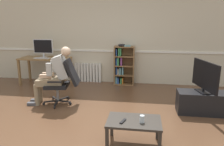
{
  "coord_description": "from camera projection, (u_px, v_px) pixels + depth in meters",
  "views": [
    {
      "loc": [
        0.78,
        -3.38,
        1.73
      ],
      "look_at": [
        0.15,
        0.85,
        0.7
      ],
      "focal_mm": 34.13,
      "sensor_mm": 36.0,
      "label": 1
    }
  ],
  "objects": [
    {
      "name": "spare_remote",
      "position": [
        123.0,
        121.0,
        2.94
      ],
      "size": [
        0.08,
        0.15,
        0.02
      ],
      "primitive_type": "cube",
      "rotation": [
        0.0,
        0.0,
        2.81
      ],
      "color": "black",
      "rests_on": "coffee_table"
    },
    {
      "name": "person_seated",
      "position": [
        54.0,
        74.0,
        4.49
      ],
      "size": [
        0.96,
        0.45,
        1.24
      ],
      "rotation": [
        0.0,
        0.0,
        -1.42
      ],
      "color": "#937F60",
      "rests_on": "ground_plane"
    },
    {
      "name": "back_wall",
      "position": [
        116.0,
        36.0,
        6.0
      ],
      "size": [
        12.0,
        0.13,
        2.7
      ],
      "color": "beige",
      "rests_on": "ground_plane"
    },
    {
      "name": "computer_mouse",
      "position": [
        54.0,
        58.0,
        5.77
      ],
      "size": [
        0.06,
        0.1,
        0.03
      ],
      "primitive_type": "cube",
      "color": "white",
      "rests_on": "computer_desk"
    },
    {
      "name": "bookshelf",
      "position": [
        123.0,
        66.0,
        5.96
      ],
      "size": [
        0.56,
        0.29,
        1.13
      ],
      "color": "brown",
      "rests_on": "ground_plane"
    },
    {
      "name": "radiator",
      "position": [
        88.0,
        73.0,
        6.27
      ],
      "size": [
        0.79,
        0.08,
        0.55
      ],
      "color": "white",
      "rests_on": "ground_plane"
    },
    {
      "name": "drinking_glass",
      "position": [
        142.0,
        119.0,
        2.92
      ],
      "size": [
        0.07,
        0.07,
        0.1
      ],
      "primitive_type": "cylinder",
      "color": "silver",
      "rests_on": "coffee_table"
    },
    {
      "name": "imac_monitor",
      "position": [
        43.0,
        47.0,
        5.96
      ],
      "size": [
        0.57,
        0.14,
        0.51
      ],
      "color": "silver",
      "rests_on": "computer_desk"
    },
    {
      "name": "coffee_table",
      "position": [
        134.0,
        124.0,
        3.01
      ],
      "size": [
        0.76,
        0.5,
        0.38
      ],
      "color": "#332D28",
      "rests_on": "ground_plane"
    },
    {
      "name": "computer_desk",
      "position": [
        45.0,
        61.0,
        5.96
      ],
      "size": [
        1.38,
        0.61,
        0.76
      ],
      "color": "olive",
      "rests_on": "ground_plane"
    },
    {
      "name": "office_chair",
      "position": [
        64.0,
        80.0,
        4.52
      ],
      "size": [
        0.8,
        0.63,
        0.98
      ],
      "rotation": [
        0.0,
        0.0,
        -1.42
      ],
      "color": "black",
      "rests_on": "ground_plane"
    },
    {
      "name": "tv_screen",
      "position": [
        205.0,
        76.0,
        3.98
      ],
      "size": [
        0.27,
        0.85,
        0.6
      ],
      "rotation": [
        0.0,
        0.0,
        1.82
      ],
      "color": "black",
      "rests_on": "tv_stand"
    },
    {
      "name": "keyboard",
      "position": [
        42.0,
        58.0,
        5.81
      ],
      "size": [
        0.42,
        0.12,
        0.02
      ],
      "primitive_type": "cube",
      "color": "silver",
      "rests_on": "computer_desk"
    },
    {
      "name": "ground_plane",
      "position": [
        97.0,
        122.0,
        3.77
      ],
      "size": [
        18.0,
        18.0,
        0.0
      ],
      "primitive_type": "plane",
      "color": "brown"
    },
    {
      "name": "tv_stand",
      "position": [
        202.0,
        103.0,
        4.11
      ],
      "size": [
        0.94,
        0.41,
        0.43
      ],
      "color": "black",
      "rests_on": "ground_plane"
    }
  ]
}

